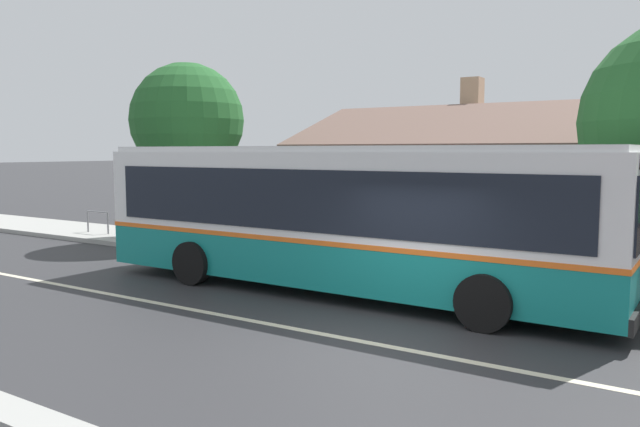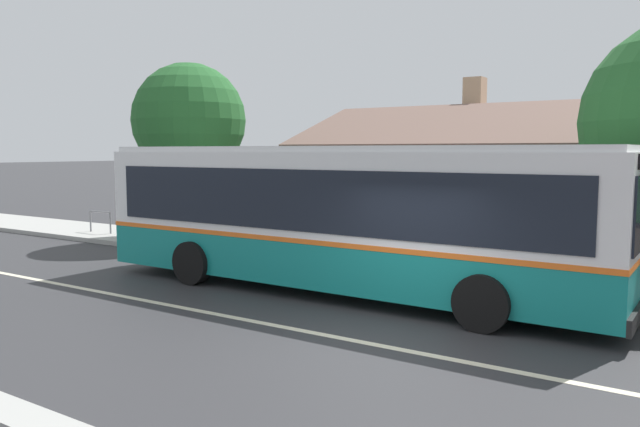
{
  "view_description": "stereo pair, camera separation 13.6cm",
  "coord_description": "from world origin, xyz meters",
  "px_view_note": "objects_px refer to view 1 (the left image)",
  "views": [
    {
      "loc": [
        4.5,
        -8.63,
        3.08
      ],
      "look_at": [
        -3.54,
        3.91,
        1.57
      ],
      "focal_mm": 35.0,
      "sensor_mm": 36.0,
      "label": 1
    },
    {
      "loc": [
        4.62,
        -8.56,
        3.08
      ],
      "look_at": [
        -3.54,
        3.91,
        1.57
      ],
      "focal_mm": 35.0,
      "sensor_mm": 36.0,
      "label": 2
    }
  ],
  "objects_px": {
    "bench_by_building": "(173,228)",
    "bench_down_street": "(298,240)",
    "transit_bus": "(341,214)",
    "street_tree_secondary": "(187,121)",
    "bike_rack": "(98,218)"
  },
  "relations": [
    {
      "from": "bench_down_street",
      "to": "transit_bus",
      "type": "bearing_deg",
      "value": -42.11
    },
    {
      "from": "bench_by_building",
      "to": "bench_down_street",
      "type": "relative_size",
      "value": 1.09
    },
    {
      "from": "bench_down_street",
      "to": "street_tree_secondary",
      "type": "relative_size",
      "value": 0.27
    },
    {
      "from": "transit_bus",
      "to": "bench_down_street",
      "type": "distance_m",
      "value": 4.25
    },
    {
      "from": "street_tree_secondary",
      "to": "bike_rack",
      "type": "bearing_deg",
      "value": -164.11
    },
    {
      "from": "bench_by_building",
      "to": "bench_down_street",
      "type": "height_order",
      "value": "same"
    },
    {
      "from": "transit_bus",
      "to": "bench_by_building",
      "type": "xyz_separation_m",
      "value": [
        -7.96,
        2.74,
        -1.13
      ]
    },
    {
      "from": "transit_bus",
      "to": "bench_by_building",
      "type": "bearing_deg",
      "value": 160.99
    },
    {
      "from": "bench_by_building",
      "to": "bench_down_street",
      "type": "xyz_separation_m",
      "value": [
        4.92,
        0.0,
        -0.01
      ]
    },
    {
      "from": "bench_by_building",
      "to": "bike_rack",
      "type": "bearing_deg",
      "value": 179.7
    },
    {
      "from": "bench_by_building",
      "to": "bike_rack",
      "type": "relative_size",
      "value": 1.53
    },
    {
      "from": "transit_bus",
      "to": "bench_down_street",
      "type": "xyz_separation_m",
      "value": [
        -3.04,
        2.75,
        -1.14
      ]
    },
    {
      "from": "bench_by_building",
      "to": "bike_rack",
      "type": "distance_m",
      "value": 3.77
    },
    {
      "from": "bench_by_building",
      "to": "street_tree_secondary",
      "type": "relative_size",
      "value": 0.3
    },
    {
      "from": "street_tree_secondary",
      "to": "bench_by_building",
      "type": "bearing_deg",
      "value": -75.78
    }
  ]
}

